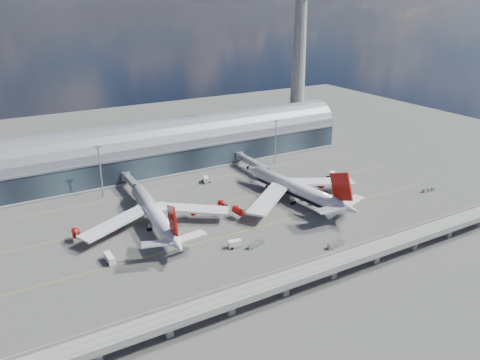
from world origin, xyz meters
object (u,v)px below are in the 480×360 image
floodlight_mast_left (100,170)px  cargo_train_0 (336,244)px  floodlight_mast_right (276,140)px  service_truck_3 (333,176)px  control_tower (299,63)px  service_truck_2 (319,199)px  service_truck_1 (235,244)px  airliner_right (296,189)px  cargo_train_2 (429,190)px  service_truck_0 (110,258)px  service_truck_4 (206,180)px  service_truck_5 (144,198)px  cargo_train_1 (256,244)px  airliner_left (155,214)px

floodlight_mast_left → cargo_train_0: size_ratio=3.00×
floodlight_mast_right → service_truck_3: floodlight_mast_right is taller
control_tower → cargo_train_0: size_ratio=12.01×
service_truck_2 → service_truck_1: bearing=80.6°
airliner_right → cargo_train_2: size_ratio=9.57×
service_truck_0 → service_truck_4: size_ratio=1.33×
control_tower → service_truck_5: size_ratio=16.52×
cargo_train_1 → control_tower: bearing=-29.9°
floodlight_mast_left → floodlight_mast_right: (100.00, 0.00, 0.00)m
airliner_left → service_truck_2: size_ratio=7.97×
service_truck_0 → service_truck_3: service_truck_3 is taller
floodlight_mast_right → service_truck_0: size_ratio=3.57×
airliner_right → service_truck_3: bearing=13.3°
floodlight_mast_left → service_truck_0: floodlight_mast_left is taller
airliner_right → cargo_train_1: airliner_right is taller
floodlight_mast_right → service_truck_2: floodlight_mast_right is taller
control_tower → airliner_left: size_ratio=1.48×
floodlight_mast_left → service_truck_4: bearing=-8.6°
floodlight_mast_right → cargo_train_2: bearing=-60.1°
airliner_right → service_truck_4: (-26.46, 42.50, -4.53)m
service_truck_5 → service_truck_2: bearing=-76.4°
service_truck_3 → cargo_train_1: service_truck_3 is taller
floodlight_mast_right → service_truck_1: size_ratio=4.80×
floodlight_mast_left → cargo_train_1: floodlight_mast_left is taller
floodlight_mast_left → service_truck_0: bearing=-102.5°
floodlight_mast_left → cargo_train_2: size_ratio=3.38×
control_tower → service_truck_1: 154.58m
cargo_train_0 → cargo_train_1: size_ratio=1.06×
service_truck_2 → cargo_train_2: bearing=-134.0°
floodlight_mast_right → service_truck_0: 129.93m
service_truck_4 → cargo_train_1: bearing=-83.4°
control_tower → service_truck_2: size_ratio=11.79×
service_truck_1 → service_truck_4: service_truck_1 is taller
service_truck_2 → cargo_train_1: 52.16m
service_truck_0 → service_truck_5: service_truck_5 is taller
control_tower → floodlight_mast_right: (-35.00, -28.00, -38.00)m
service_truck_2 → service_truck_5: service_truck_2 is taller
floodlight_mast_right → cargo_train_0: (-34.51, -93.85, -12.65)m
control_tower → airliner_left: bearing=-150.0°
service_truck_2 → cargo_train_0: service_truck_2 is taller
control_tower → service_truck_5: control_tower is taller
service_truck_2 → cargo_train_0: size_ratio=1.02×
floodlight_mast_right → airliner_left: (-89.45, -43.79, -7.57)m
floodlight_mast_left → airliner_right: bearing=-32.9°
floodlight_mast_left → airliner_right: (77.87, -50.29, -7.65)m
service_truck_5 → cargo_train_2: (127.19, -59.18, -0.70)m
service_truck_2 → service_truck_4: bearing=8.1°
control_tower → airliner_left: (-124.45, -71.79, -45.58)m
control_tower → airliner_right: 107.13m
floodlight_mast_right → cargo_train_1: floodlight_mast_right is taller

